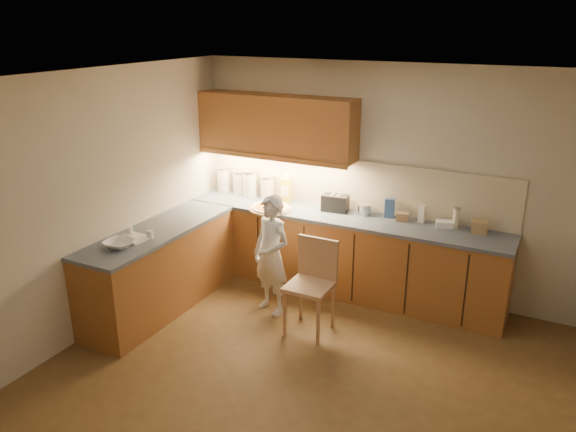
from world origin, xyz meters
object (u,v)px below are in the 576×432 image
object	(u,v)px
pizza_on_board	(270,208)
oil_jug	(286,189)
wooden_chair	(313,279)
toaster	(335,203)
child	(271,255)

from	to	relation	value
pizza_on_board	oil_jug	world-z (taller)	oil_jug
wooden_chair	oil_jug	bearing A→B (deg)	128.40
wooden_chair	toaster	size ratio (longest dim) A/B	3.07
wooden_chair	oil_jug	xyz separation A→B (m)	(-0.88, 1.12, 0.52)
wooden_chair	child	bearing A→B (deg)	166.42
pizza_on_board	wooden_chair	bearing A→B (deg)	-40.11
child	oil_jug	world-z (taller)	child
pizza_on_board	oil_jug	xyz separation A→B (m)	(0.03, 0.36, 0.14)
child	oil_jug	distance (m)	1.12
oil_jug	toaster	xyz separation A→B (m)	(0.66, -0.05, -0.06)
wooden_chair	oil_jug	size ratio (longest dim) A/B	2.77
oil_jug	toaster	bearing A→B (deg)	-3.96
pizza_on_board	oil_jug	distance (m)	0.38
pizza_on_board	wooden_chair	world-z (taller)	pizza_on_board
child	toaster	bearing A→B (deg)	89.05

